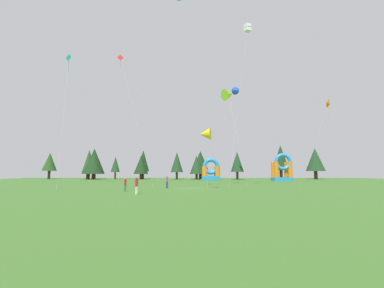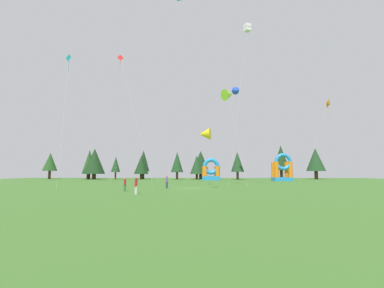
# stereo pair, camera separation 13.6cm
# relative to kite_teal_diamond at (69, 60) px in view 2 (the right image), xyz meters

# --- Properties ---
(ground_plane) EXTENTS (120.00, 120.00, 0.00)m
(ground_plane) POSITION_rel_kite_teal_diamond_xyz_m (20.79, -5.30, -21.21)
(ground_plane) COLOR #3D6B28
(kite_teal_diamond) EXTENTS (3.40, 8.27, 21.99)m
(kite_teal_diamond) POSITION_rel_kite_teal_diamond_xyz_m (0.00, 0.00, 0.00)
(kite_teal_diamond) COLOR #0C7F7A
(kite_teal_diamond) RESTS_ON ground_plane
(kite_lime_delta) EXTENTS (3.91, 5.22, 17.18)m
(kite_lime_delta) POSITION_rel_kite_teal_diamond_xyz_m (27.34, 3.01, -5.25)
(kite_lime_delta) COLOR #8CD826
(kite_lime_delta) RESTS_ON ground_plane
(kite_red_diamond) EXTENTS (7.20, 3.81, 22.79)m
(kite_red_diamond) POSITION_rel_kite_teal_diamond_xyz_m (8.23, 2.06, 0.75)
(kite_red_diamond) COLOR red
(kite_red_diamond) RESTS_ON ground_plane
(kite_white_box) EXTENTS (4.10, 2.09, 25.74)m
(kite_white_box) POSITION_rel_kite_teal_diamond_xyz_m (29.75, -2.91, 3.91)
(kite_white_box) COLOR white
(kite_white_box) RESTS_ON ground_plane
(kite_yellow_delta) EXTENTS (1.84, 2.72, 8.26)m
(kite_yellow_delta) POSITION_rel_kite_teal_diamond_xyz_m (22.72, -7.77, -13.80)
(kite_yellow_delta) COLOR yellow
(kite_yellow_delta) RESTS_ON ground_plane
(kite_orange_diamond) EXTENTS (6.43, 1.18, 15.26)m
(kite_orange_diamond) POSITION_rel_kite_teal_diamond_xyz_m (45.98, 4.95, -6.64)
(kite_orange_diamond) COLOR orange
(kite_orange_diamond) RESTS_ON ground_plane
(kite_blue_delta) EXTENTS (10.09, 2.35, 23.19)m
(kite_blue_delta) POSITION_rel_kite_teal_diamond_xyz_m (31.52, 20.81, 0.84)
(kite_blue_delta) COLOR blue
(kite_blue_delta) RESTS_ON ground_plane
(person_far_side) EXTENTS (0.40, 0.40, 1.76)m
(person_far_side) POSITION_rel_kite_teal_diamond_xyz_m (17.38, -5.53, -20.17)
(person_far_side) COLOR navy
(person_far_side) RESTS_ON ground_plane
(person_midfield) EXTENTS (0.36, 0.36, 1.62)m
(person_midfield) POSITION_rel_kite_teal_diamond_xyz_m (13.01, -11.66, -20.25)
(person_midfield) COLOR #33723F
(person_midfield) RESTS_ON ground_plane
(person_left_edge) EXTENTS (0.42, 0.42, 1.76)m
(person_left_edge) POSITION_rel_kite_teal_diamond_xyz_m (15.19, -15.61, -20.17)
(person_left_edge) COLOR silver
(person_left_edge) RESTS_ON ground_plane
(inflatable_blue_arch) EXTENTS (4.63, 4.55, 5.85)m
(inflatable_blue_arch) POSITION_rel_kite_teal_diamond_xyz_m (25.60, 28.46, -19.13)
(inflatable_blue_arch) COLOR #268CD8
(inflatable_blue_arch) RESTS_ON ground_plane
(inflatable_orange_dome) EXTENTS (4.39, 3.76, 6.78)m
(inflatable_orange_dome) POSITION_rel_kite_teal_diamond_xyz_m (42.88, 23.31, -18.57)
(inflatable_orange_dome) COLOR #268CD8
(inflatable_orange_dome) RESTS_ON ground_plane
(tree_row_0) EXTENTS (4.27, 4.27, 8.08)m
(tree_row_0) POSITION_rel_kite_teal_diamond_xyz_m (-23.43, 39.45, -15.97)
(tree_row_0) COLOR #4C331E
(tree_row_0) RESTS_ON ground_plane
(tree_row_1) EXTENTS (3.32, 3.32, 6.42)m
(tree_row_1) POSITION_rel_kite_teal_diamond_xyz_m (-11.70, 39.60, -16.98)
(tree_row_1) COLOR #4C331E
(tree_row_1) RESTS_ON ground_plane
(tree_row_2) EXTENTS (4.23, 4.23, 8.99)m
(tree_row_2) POSITION_rel_kite_teal_diamond_xyz_m (-11.15, 39.18, -15.94)
(tree_row_2) COLOR #4C331E
(tree_row_2) RESTS_ON ground_plane
(tree_row_3) EXTENTS (6.36, 6.36, 9.21)m
(tree_row_3) POSITION_rel_kite_teal_diamond_xyz_m (-8.90, 37.36, -15.84)
(tree_row_3) COLOR #4C331E
(tree_row_3) RESTS_ON ground_plane
(tree_row_4) EXTENTS (2.63, 2.63, 6.67)m
(tree_row_4) POSITION_rel_kite_teal_diamond_xyz_m (-2.09, 36.10, -16.85)
(tree_row_4) COLOR #4C331E
(tree_row_4) RESTS_ON ground_plane
(tree_row_5) EXTENTS (4.35, 4.35, 7.21)m
(tree_row_5) POSITION_rel_kite_teal_diamond_xyz_m (5.08, 38.32, -16.86)
(tree_row_5) COLOR #4C331E
(tree_row_5) RESTS_ON ground_plane
(tree_row_6) EXTENTS (3.79, 3.79, 8.90)m
(tree_row_6) POSITION_rel_kite_teal_diamond_xyz_m (5.42, 39.76, -15.64)
(tree_row_6) COLOR #4C331E
(tree_row_6) RESTS_ON ground_plane
(tree_row_7) EXTENTS (3.65, 3.65, 8.04)m
(tree_row_7) POSITION_rel_kite_teal_diamond_xyz_m (16.06, 36.38, -16.19)
(tree_row_7) COLOR #4C331E
(tree_row_7) RESTS_ON ground_plane
(tree_row_8) EXTENTS (4.00, 4.00, 7.07)m
(tree_row_8) POSITION_rel_kite_teal_diamond_xyz_m (21.89, 36.95, -16.92)
(tree_row_8) COLOR #4C331E
(tree_row_8) RESTS_ON ground_plane
(tree_row_9) EXTENTS (5.45, 5.45, 8.69)m
(tree_row_9) POSITION_rel_kite_teal_diamond_xyz_m (23.11, 40.53, -15.82)
(tree_row_9) COLOR #4C331E
(tree_row_9) RESTS_ON ground_plane
(tree_row_10) EXTENTS (3.76, 3.76, 8.02)m
(tree_row_10) POSITION_rel_kite_teal_diamond_xyz_m (33.64, 34.84, -16.15)
(tree_row_10) COLOR #4C331E
(tree_row_10) RESTS_ON ground_plane
(tree_row_11) EXTENTS (4.75, 4.75, 9.94)m
(tree_row_11) POSITION_rel_kite_teal_diamond_xyz_m (46.59, 35.88, -14.95)
(tree_row_11) COLOR #4C331E
(tree_row_11) RESTS_ON ground_plane
(tree_row_12) EXTENTS (5.62, 5.62, 9.44)m
(tree_row_12) POSITION_rel_kite_teal_diamond_xyz_m (58.24, 39.49, -15.33)
(tree_row_12) COLOR #4C331E
(tree_row_12) RESTS_ON ground_plane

